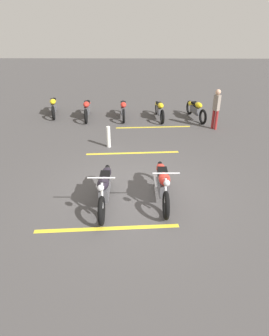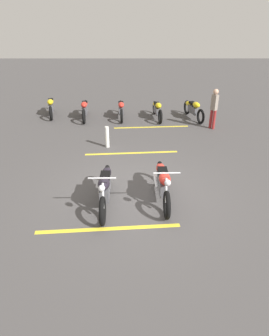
{
  "view_description": "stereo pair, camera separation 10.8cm",
  "coord_description": "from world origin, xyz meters",
  "views": [
    {
      "loc": [
        -6.7,
        -0.1,
        4.14
      ],
      "look_at": [
        0.14,
        0.0,
        0.65
      ],
      "focal_mm": 31.28,
      "sensor_mm": 36.0,
      "label": 1
    },
    {
      "loc": [
        -6.7,
        0.01,
        4.14
      ],
      "look_at": [
        0.14,
        0.0,
        0.65
      ],
      "focal_mm": 31.28,
      "sensor_mm": 36.0,
      "label": 2
    }
  ],
  "objects": [
    {
      "name": "motorcycle_row_left",
      "position": [
        6.56,
        -1.05,
        0.43
      ],
      "size": [
        2.11,
        0.38,
        0.79
      ],
      "rotation": [
        0.0,
        0.0,
        3.25
      ],
      "color": "black",
      "rests_on": "ground"
    },
    {
      "name": "motorcycle_row_far_left",
      "position": [
        6.56,
        -2.72,
        0.45
      ],
      "size": [
        2.16,
        0.62,
        0.83
      ],
      "rotation": [
        0.0,
        0.0,
        3.37
      ],
      "color": "black",
      "rests_on": "ground"
    },
    {
      "name": "parking_stripe_mid",
      "position": [
        2.56,
        0.1,
        0.0
      ],
      "size": [
        0.38,
        3.2,
        0.01
      ],
      "primitive_type": "cube",
      "rotation": [
        0.0,
        0.0,
        1.65
      ],
      "color": "yellow",
      "rests_on": "ground"
    },
    {
      "name": "parking_stripe_far",
      "position": [
        5.29,
        -0.73,
        0.0
      ],
      "size": [
        0.38,
        3.2,
        0.01
      ],
      "primitive_type": "cube",
      "rotation": [
        0.0,
        0.0,
        1.65
      ],
      "color": "yellow",
      "rests_on": "ground"
    },
    {
      "name": "bystander_near_row",
      "position": [
        5.13,
        -3.28,
        0.92
      ],
      "size": [
        0.3,
        0.29,
        1.65
      ],
      "rotation": [
        0.0,
        0.0,
        2.22
      ],
      "color": "maroon",
      "rests_on": "ground"
    },
    {
      "name": "ground_plane",
      "position": [
        0.0,
        0.0,
        0.0
      ],
      "size": [
        60.0,
        60.0,
        0.0
      ],
      "primitive_type": "plane",
      "color": "#474444"
    },
    {
      "name": "motorcycle_row_center",
      "position": [
        6.65,
        0.62,
        0.44
      ],
      "size": [
        2.13,
        0.33,
        0.8
      ],
      "rotation": [
        0.0,
        0.0,
        3.21
      ],
      "color": "black",
      "rests_on": "ground"
    },
    {
      "name": "motorcycle_bright_foreground",
      "position": [
        -0.28,
        -0.72,
        0.46
      ],
      "size": [
        2.23,
        0.62,
        1.04
      ],
      "rotation": [
        0.0,
        0.0,
        3.17
      ],
      "color": "black",
      "rests_on": "ground"
    },
    {
      "name": "motorcycle_dark_foreground",
      "position": [
        -0.52,
        0.73,
        0.46
      ],
      "size": [
        2.23,
        0.62,
        1.04
      ],
      "rotation": [
        0.0,
        0.0,
        3.15
      ],
      "color": "black",
      "rests_on": "ground"
    },
    {
      "name": "bollard_post",
      "position": [
        3.1,
        0.98,
        0.39
      ],
      "size": [
        0.14,
        0.14,
        0.77
      ],
      "primitive_type": "cylinder",
      "color": "white",
      "rests_on": "ground"
    },
    {
      "name": "parking_stripe_near",
      "position": [
        -1.55,
        0.58,
        0.0
      ],
      "size": [
        0.38,
        3.2,
        0.01
      ],
      "primitive_type": "cube",
      "rotation": [
        0.0,
        0.0,
        1.65
      ],
      "color": "yellow",
      "rests_on": "ground"
    },
    {
      "name": "motorcycle_row_right",
      "position": [
        6.59,
        2.29,
        0.45
      ],
      "size": [
        2.21,
        0.37,
        0.83
      ],
      "rotation": [
        0.0,
        0.0,
        3.23
      ],
      "color": "black",
      "rests_on": "ground"
    },
    {
      "name": "motorcycle_row_far_right",
      "position": [
        7.07,
        3.98,
        0.45
      ],
      "size": [
        2.17,
        0.6,
        0.83
      ],
      "rotation": [
        0.0,
        0.0,
        3.36
      ],
      "color": "black",
      "rests_on": "ground"
    }
  ]
}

